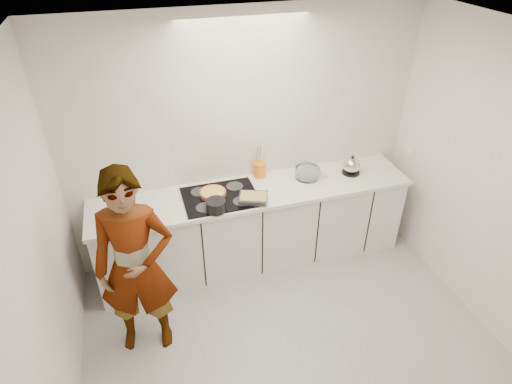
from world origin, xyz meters
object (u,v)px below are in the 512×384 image
object	(u,v)px
tart_dish	(213,193)
baking_dish	(253,198)
kettle	(352,166)
utensil_crock	(259,170)
saucepan	(216,205)
mixing_bowl	(307,173)
cook	(136,267)
hob	(220,197)

from	to	relation	value
tart_dish	baking_dish	bearing A→B (deg)	-29.71
tart_dish	baking_dish	distance (m)	0.41
kettle	utensil_crock	distance (m)	0.98
saucepan	kettle	xyz separation A→B (m)	(1.52, 0.26, 0.02)
mixing_bowl	cook	bearing A→B (deg)	-155.56
kettle	cook	bearing A→B (deg)	-161.48
mixing_bowl	baking_dish	bearing A→B (deg)	-158.55
cook	saucepan	bearing A→B (deg)	42.06
utensil_crock	tart_dish	bearing A→B (deg)	-157.08
hob	cook	xyz separation A→B (m)	(-0.86, -0.72, -0.04)
hob	utensil_crock	xyz separation A→B (m)	(0.48, 0.28, 0.07)
utensil_crock	cook	bearing A→B (deg)	-143.41
kettle	utensil_crock	world-z (taller)	kettle
hob	saucepan	distance (m)	0.24
hob	utensil_crock	world-z (taller)	utensil_crock
baking_dish	cook	world-z (taller)	cook
saucepan	kettle	world-z (taller)	kettle
hob	mixing_bowl	world-z (taller)	mixing_bowl
tart_dish	cook	bearing A→B (deg)	-136.09
kettle	tart_dish	bearing A→B (deg)	-179.89
hob	tart_dish	bearing A→B (deg)	144.63
hob	kettle	distance (m)	1.44
saucepan	utensil_crock	world-z (taller)	saucepan
saucepan	mixing_bowl	distance (m)	1.09
saucepan	baking_dish	size ratio (longest dim) A/B	0.71
kettle	cook	xyz separation A→B (m)	(-2.29, -0.77, -0.12)
cook	kettle	bearing A→B (deg)	27.13
hob	baking_dish	xyz separation A→B (m)	(0.29, -0.16, 0.04)
saucepan	baking_dish	distance (m)	0.38
baking_dish	utensil_crock	size ratio (longest dim) A/B	2.09
hob	tart_dish	world-z (taller)	tart_dish
saucepan	kettle	distance (m)	1.54
tart_dish	kettle	xyz separation A→B (m)	(1.50, 0.00, 0.05)
hob	cook	distance (m)	1.12
baking_dish	kettle	size ratio (longest dim) A/B	1.35
hob	baking_dish	size ratio (longest dim) A/B	2.18
baking_dish	mixing_bowl	world-z (taller)	mixing_bowl
saucepan	mixing_bowl	bearing A→B (deg)	16.79
saucepan	mixing_bowl	size ratio (longest dim) A/B	0.71
tart_dish	utensil_crock	bearing A→B (deg)	22.92
tart_dish	saucepan	world-z (taller)	saucepan
baking_dish	mixing_bowl	bearing A→B (deg)	21.45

